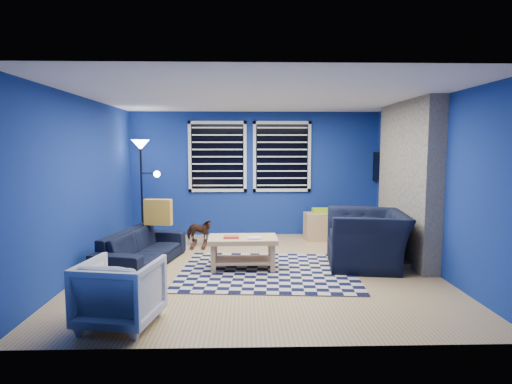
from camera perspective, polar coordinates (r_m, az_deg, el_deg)
floor at (r=6.43m, az=0.40°, el=-10.17°), size 5.00×5.00×0.00m
ceiling at (r=6.22m, az=0.41°, el=12.55°), size 5.00×5.00×0.00m
wall_back at (r=8.69m, az=-0.17°, el=2.43°), size 5.00×0.00×5.00m
wall_left at (r=6.60m, az=-21.83°, el=0.87°), size 0.00×5.00×5.00m
wall_right at (r=6.76m, az=22.08°, el=0.98°), size 0.00×5.00×5.00m
fireplace at (r=7.18m, az=19.44°, el=0.91°), size 0.65×2.00×2.50m
window_left at (r=8.65m, az=-5.16°, el=4.71°), size 1.17×0.06×1.42m
window_right at (r=8.67m, az=3.48°, el=4.73°), size 1.17×0.06×1.42m
tv at (r=8.60m, az=16.45°, el=3.15°), size 0.07×1.00×0.58m
rug at (r=6.27m, az=1.59°, el=-10.51°), size 2.64×2.18×0.02m
sofa at (r=6.72m, az=-14.92°, el=-7.30°), size 1.95×1.08×0.54m
armchair_big at (r=6.70m, az=14.55°, el=-6.05°), size 1.42×1.28×0.83m
armchair_bent at (r=4.61m, az=-17.65°, el=-12.63°), size 0.85×0.86×0.68m
rocking_horse at (r=7.84m, az=-7.62°, el=-5.15°), size 0.35×0.54×0.42m
coffee_table at (r=6.32m, az=-1.78°, el=-7.21°), size 1.01×0.59×0.50m
cabinet at (r=8.39m, az=8.69°, el=-4.49°), size 0.66×0.46×0.62m
floor_lamp at (r=8.30m, az=-14.97°, el=4.32°), size 0.52×0.32×1.92m
throw_pillow at (r=7.08m, az=-12.91°, el=-2.63°), size 0.45×0.19×0.42m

